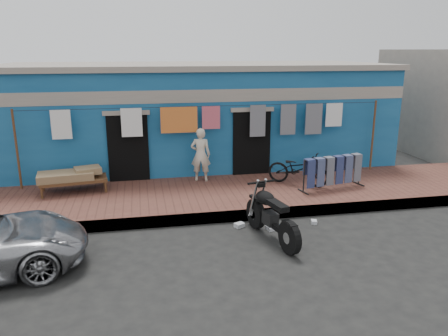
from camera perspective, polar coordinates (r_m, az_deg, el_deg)
ground at (r=8.64m, az=2.60°, el=-10.84°), size 80.00×80.00×0.00m
sidewalk at (r=11.31m, az=-0.98°, el=-3.71°), size 28.00×3.00×0.25m
curb at (r=9.97m, az=0.50°, el=-6.36°), size 28.00×0.10×0.25m
building at (r=14.79m, az=-3.75°, el=6.99°), size 12.20×5.20×3.36m
clothesline at (r=12.14m, az=-0.72°, el=5.81°), size 10.06×0.06×2.10m
seated_person at (r=12.03m, az=-3.07°, el=1.74°), size 0.60×0.46×1.49m
bicycle at (r=11.89m, az=9.67°, el=0.34°), size 1.67×1.46×1.07m
motorcycle at (r=8.96m, az=6.27°, el=-6.00°), size 1.36×2.01×1.13m
charpoy at (r=11.83m, az=-19.02°, el=-1.59°), size 1.93×1.26×0.58m
jeans_rack at (r=11.76m, az=14.00°, el=-0.51°), size 2.01×1.14×0.89m
litter_a at (r=9.72m, az=2.03°, el=-7.46°), size 0.25×0.23×0.09m
litter_b at (r=10.10m, az=11.68°, el=-6.91°), size 0.16×0.18×0.08m
litter_c at (r=9.63m, az=6.10°, el=-7.81°), size 0.20×0.23×0.08m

